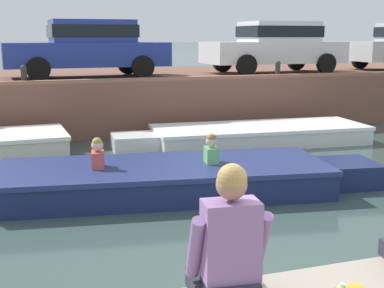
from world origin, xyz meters
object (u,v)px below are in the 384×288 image
at_px(car_left_inner_blue, 88,46).
at_px(car_centre_white, 276,45).
at_px(motorboat_passing, 179,178).
at_px(mooring_bollard_mid, 24,74).
at_px(person_seated_left, 229,251).
at_px(mooring_bollard_east, 278,68).
at_px(boat_moored_central_white, 250,135).

xyz_separation_m(car_left_inner_blue, car_centre_white, (5.69, 0.00, -0.00)).
distance_m(motorboat_passing, car_left_inner_blue, 7.11).
height_order(mooring_bollard_mid, person_seated_left, mooring_bollard_mid).
bearing_deg(car_left_inner_blue, person_seated_left, -94.06).
bearing_deg(mooring_bollard_east, motorboat_passing, -130.99).
height_order(boat_moored_central_white, motorboat_passing, motorboat_passing).
height_order(motorboat_passing, mooring_bollard_mid, mooring_bollard_mid).
bearing_deg(person_seated_left, mooring_bollard_east, 60.65).
xyz_separation_m(motorboat_passing, mooring_bollard_east, (4.51, 5.19, 1.42)).
bearing_deg(car_centre_white, mooring_bollard_east, -115.31).
relative_size(car_left_inner_blue, mooring_bollard_mid, 9.86).
xyz_separation_m(motorboat_passing, person_seated_left, (-1.27, -5.08, 0.93)).
distance_m(motorboat_passing, mooring_bollard_east, 7.02).
xyz_separation_m(boat_moored_central_white, motorboat_passing, (-2.86, -3.36, 0.03)).
relative_size(boat_moored_central_white, mooring_bollard_east, 13.88).
xyz_separation_m(motorboat_passing, car_left_inner_blue, (-0.42, 6.80, 2.03)).
height_order(car_left_inner_blue, mooring_bollard_mid, car_left_inner_blue).
bearing_deg(car_left_inner_blue, car_centre_white, 0.00).
height_order(motorboat_passing, person_seated_left, person_seated_left).
distance_m(boat_moored_central_white, car_left_inner_blue, 5.18).
xyz_separation_m(mooring_bollard_mid, mooring_bollard_east, (6.70, 0.00, 0.00)).
height_order(boat_moored_central_white, mooring_bollard_east, mooring_bollard_east).
relative_size(car_left_inner_blue, car_centre_white, 1.01).
distance_m(motorboat_passing, car_centre_white, 8.84).
bearing_deg(mooring_bollard_east, boat_moored_central_white, -132.09).
relative_size(motorboat_passing, car_left_inner_blue, 1.48).
distance_m(boat_moored_central_white, motorboat_passing, 4.41).
height_order(motorboat_passing, car_centre_white, car_centre_white).
bearing_deg(motorboat_passing, mooring_bollard_mid, 112.91).
relative_size(motorboat_passing, car_centre_white, 1.50).
bearing_deg(motorboat_passing, mooring_bollard_east, 49.01).
distance_m(boat_moored_central_white, mooring_bollard_east, 2.86).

